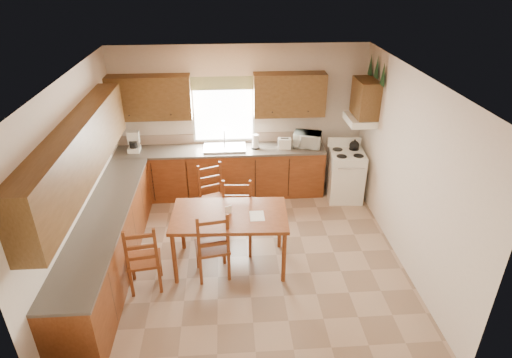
{
  "coord_description": "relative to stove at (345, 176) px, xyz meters",
  "views": [
    {
      "loc": [
        -0.24,
        -5.15,
        4.02
      ],
      "look_at": [
        0.15,
        0.3,
        1.15
      ],
      "focal_mm": 30.0,
      "sensor_mm": 36.0,
      "label": 1
    }
  ],
  "objects": [
    {
      "name": "table_card",
      "position": [
        -2.14,
        -1.77,
        0.47
      ],
      "size": [
        0.09,
        0.05,
        0.12
      ],
      "primitive_type": "cube",
      "rotation": [
        0.0,
        0.0,
        0.38
      ],
      "color": "white",
      "rests_on": "dining_table"
    },
    {
      "name": "wall_left",
      "position": [
        -4.13,
        -1.64,
        0.9
      ],
      "size": [
        4.5,
        4.5,
        0.0
      ],
      "primitive_type": "plane",
      "color": "beige",
      "rests_on": "floor"
    },
    {
      "name": "upper_cab_back_right",
      "position": [
        -1.02,
        0.45,
        1.41
      ],
      "size": [
        1.25,
        0.33,
        0.75
      ],
      "primitive_type": "cube",
      "color": "brown",
      "rests_on": "wall_back"
    },
    {
      "name": "stove",
      "position": [
        0.0,
        0.0,
        0.0
      ],
      "size": [
        0.65,
        0.67,
        0.89
      ],
      "primitive_type": "cube",
      "rotation": [
        0.0,
        0.0,
        -0.09
      ],
      "color": "white",
      "rests_on": "floor"
    },
    {
      "name": "wall_front",
      "position": [
        -1.88,
        -3.89,
        0.9
      ],
      "size": [
        4.5,
        4.5,
        0.0
      ],
      "primitive_type": "plane",
      "color": "beige",
      "rests_on": "floor"
    },
    {
      "name": "backsplash",
      "position": [
        -2.25,
        0.6,
        0.56
      ],
      "size": [
        3.75,
        0.01,
        0.18
      ],
      "primitive_type": "cube",
      "color": "gray",
      "rests_on": "counter_back"
    },
    {
      "name": "upper_cab_stove",
      "position": [
        0.2,
        0.01,
        1.45
      ],
      "size": [
        0.33,
        0.62,
        0.62
      ],
      "primitive_type": "cube",
      "color": "brown",
      "rests_on": "wall_right"
    },
    {
      "name": "upper_cab_left",
      "position": [
        -3.96,
        -1.79,
        1.41
      ],
      "size": [
        0.33,
        3.6,
        0.75
      ],
      "primitive_type": "cube",
      "color": "brown",
      "rests_on": "wall_left"
    },
    {
      "name": "lower_cab_back",
      "position": [
        -2.25,
        0.31,
        -0.01
      ],
      "size": [
        3.75,
        0.6,
        0.88
      ],
      "primitive_type": "cube",
      "color": "brown",
      "rests_on": "floor"
    },
    {
      "name": "microwave",
      "position": [
        -0.68,
        0.31,
        0.61
      ],
      "size": [
        0.52,
        0.44,
        0.27
      ],
      "primitive_type": "imported",
      "rotation": [
        0.0,
        0.0,
        -0.29
      ],
      "color": "white",
      "rests_on": "counter_back"
    },
    {
      "name": "window_pane",
      "position": [
        -2.18,
        0.58,
        1.1
      ],
      "size": [
        1.05,
        0.01,
        1.1
      ],
      "primitive_type": "cube",
      "color": "white",
      "rests_on": "wall_back"
    },
    {
      "name": "range_hood",
      "position": [
        0.15,
        0.01,
        1.07
      ],
      "size": [
        0.44,
        0.62,
        0.12
      ],
      "primitive_type": "cube",
      "color": "white",
      "rests_on": "wall_right"
    },
    {
      "name": "counter_back",
      "position": [
        -2.25,
        0.31,
        0.45
      ],
      "size": [
        3.75,
        0.63,
        0.04
      ],
      "primitive_type": "cube",
      "color": "#514941",
      "rests_on": "lower_cab_back"
    },
    {
      "name": "wall_back",
      "position": [
        -1.88,
        0.61,
        0.9
      ],
      "size": [
        4.5,
        4.5,
        0.0
      ],
      "primitive_type": "plane",
      "color": "beige",
      "rests_on": "floor"
    },
    {
      "name": "lower_cab_left",
      "position": [
        -3.83,
        -1.79,
        -0.01
      ],
      "size": [
        0.6,
        3.6,
        0.88
      ],
      "primitive_type": "cube",
      "color": "brown",
      "rests_on": "floor"
    },
    {
      "name": "chair_near_left",
      "position": [
        -3.28,
        -2.18,
        0.06
      ],
      "size": [
        0.48,
        0.46,
        1.01
      ],
      "primitive_type": "cube",
      "rotation": [
        0.0,
        0.0,
        3.28
      ],
      "color": "brown",
      "rests_on": "floor"
    },
    {
      "name": "upper_cab_back_left",
      "position": [
        -3.43,
        0.45,
        1.41
      ],
      "size": [
        1.41,
        0.33,
        0.75
      ],
      "primitive_type": "cube",
      "color": "brown",
      "rests_on": "wall_back"
    },
    {
      "name": "counter_left",
      "position": [
        -3.83,
        -1.79,
        0.45
      ],
      "size": [
        0.63,
        3.6,
        0.04
      ],
      "primitive_type": "cube",
      "color": "#514941",
      "rests_on": "lower_cab_left"
    },
    {
      "name": "dining_table",
      "position": [
        -2.13,
        -1.79,
        -0.02
      ],
      "size": [
        1.63,
        0.99,
        0.85
      ],
      "primitive_type": "cube",
      "rotation": [
        0.0,
        0.0,
        -0.05
      ],
      "color": "brown",
      "rests_on": "floor"
    },
    {
      "name": "table_paper",
      "position": [
        -1.75,
        -1.86,
        0.41
      ],
      "size": [
        0.2,
        0.26,
        0.0
      ],
      "primitive_type": "cube",
      "rotation": [
        0.0,
        0.0,
        0.01
      ],
      "color": "white",
      "rests_on": "dining_table"
    },
    {
      "name": "window_frame",
      "position": [
        -2.18,
        0.58,
        1.1
      ],
      "size": [
        1.13,
        0.02,
        1.18
      ],
      "primitive_type": "cube",
      "color": "white",
      "rests_on": "wall_back"
    },
    {
      "name": "pine_decal_c",
      "position": [
        0.33,
        0.33,
        1.93
      ],
      "size": [
        0.22,
        0.22,
        0.36
      ],
      "primitive_type": "cone",
      "color": "#173A1F",
      "rests_on": "wall_right"
    },
    {
      "name": "window_valance",
      "position": [
        -2.18,
        0.55,
        1.6
      ],
      "size": [
        1.19,
        0.01,
        0.24
      ],
      "primitive_type": "cube",
      "color": "#44662E",
      "rests_on": "wall_back"
    },
    {
      "name": "ceiling",
      "position": [
        -1.88,
        -1.64,
        2.25
      ],
      "size": [
        4.5,
        4.5,
        0.0
      ],
      "primitive_type": "plane",
      "color": "brown",
      "rests_on": "floor"
    },
    {
      "name": "toaster",
      "position": [
        -1.1,
        0.26,
        0.57
      ],
      "size": [
        0.24,
        0.16,
        0.19
      ],
      "primitive_type": "cube",
      "rotation": [
        0.0,
        0.0,
        -0.07
      ],
      "color": "white",
      "rests_on": "counter_back"
    },
    {
      "name": "paper_towel",
      "position": [
        -1.62,
        0.3,
        0.6
      ],
      "size": [
        0.13,
        0.13,
        0.26
      ],
      "primitive_type": "cylinder",
      "rotation": [
        0.0,
        0.0,
        -0.22
      ],
      "color": "white",
      "rests_on": "counter_back"
    },
    {
      "name": "sink_basin",
      "position": [
        -2.18,
        0.31,
        0.49
      ],
      "size": [
        0.75,
        0.45,
        0.04
      ],
      "primitive_type": "cube",
      "color": "silver",
      "rests_on": "counter_back"
    },
    {
      "name": "wall_right",
      "position": [
        0.37,
        -1.64,
        0.9
      ],
      "size": [
        4.5,
        4.5,
        0.0
      ],
      "primitive_type": "plane",
      "color": "beige",
      "rests_on": "floor"
    },
    {
      "name": "chair_far_right",
      "position": [
        -2.03,
        -1.45,
        0.1
      ],
      "size": [
        0.49,
        0.47,
        1.08
      ],
      "primitive_type": "cube",
      "rotation": [
        0.0,
        0.0,
        -0.07
      ],
      "color": "brown",
      "rests_on": "floor"
    },
    {
      "name": "pine_decal_a",
      "position": [
        0.33,
        -0.31,
        1.93
      ],
      "size": [
        0.22,
        0.22,
        0.36
      ],
      "primitive_type": "cone",
      "color": "#173A1F",
      "rests_on": "wall_right"
    },
    {
      "name": "coffeemaker",
      "position": [
        -3.78,
        0.32,
        0.66
      ],
      "size": [
        0.26,
        0.29,
        0.37
      ],
      "primitive_type": "cube",
      "rotation": [
        0.0,
        0.0,
        0.17
      ],
      "color": "white",
      "rests_on": "counter_back"
    },
    {
      "name": "pine_decal_b",
      "position": [
        0.33,
        0.01,
        1.97
      ],
      "size": [
        0.22,
        0.22,
        0.36
      ],
      "primitive_type": "cone",
      "color": "#173A1F",
      "rests_on": "wall_right"
    },
    {
      "name": "floor",
      "position": [
        -1.88,
        -1.64,
        -0.45
      ],
      "size": [
        4.5,
        4.5,
        0.0
      ],
      "primitive_type": "plane",
      "color": "#9D8066",
      "rests_on": "ground"
    },
    {
      "name": "chair_near_right",
      "position": [
        -2.38,
        -1.99,
        0.09
      ],
      "size": [
        0.51,
        0.49,
        1.06
      ],
      "primitive_type": "cube",
      "rotation": [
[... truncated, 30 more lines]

